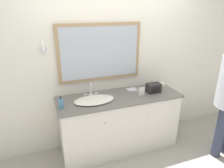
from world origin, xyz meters
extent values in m
plane|color=#9E998E|center=(0.00, 0.00, 0.00)|extent=(14.00, 14.00, 0.00)
cube|color=silver|center=(0.00, 0.66, 1.27)|extent=(8.00, 0.06, 2.55)
cube|color=#997A56|center=(-0.19, 0.61, 1.45)|extent=(1.20, 0.04, 0.80)
cube|color=#9EA8B2|center=(-0.19, 0.59, 1.45)|extent=(1.11, 0.01, 0.71)
cylinder|color=silver|center=(-0.94, 0.62, 1.54)|extent=(0.09, 0.01, 0.09)
cylinder|color=silver|center=(-0.94, 0.57, 1.54)|extent=(0.02, 0.10, 0.02)
cylinder|color=white|center=(-0.94, 0.52, 1.61)|extent=(0.02, 0.02, 0.14)
cube|color=beige|center=(0.00, 0.33, 0.42)|extent=(1.71, 0.56, 0.83)
cube|color=#66605B|center=(0.00, 0.33, 0.85)|extent=(1.76, 0.59, 0.03)
sphere|color=silver|center=(-0.31, 0.04, 0.65)|extent=(0.02, 0.02, 0.02)
sphere|color=silver|center=(0.31, 0.04, 0.65)|extent=(0.02, 0.02, 0.02)
ellipsoid|color=silver|center=(-0.38, 0.30, 0.88)|extent=(0.54, 0.33, 0.03)
cylinder|color=silver|center=(-0.38, 0.49, 0.88)|extent=(0.06, 0.06, 0.03)
cylinder|color=silver|center=(-0.38, 0.49, 0.97)|extent=(0.02, 0.02, 0.16)
cylinder|color=silver|center=(-0.38, 0.45, 1.05)|extent=(0.02, 0.07, 0.02)
cylinder|color=white|center=(-0.45, 0.49, 0.89)|extent=(0.06, 0.02, 0.02)
cylinder|color=white|center=(-0.30, 0.49, 0.89)|extent=(0.06, 0.02, 0.02)
cylinder|color=teal|center=(-0.82, 0.25, 0.93)|extent=(0.06, 0.06, 0.13)
cylinder|color=black|center=(-0.82, 0.25, 1.01)|extent=(0.02, 0.02, 0.04)
cube|color=black|center=(-0.82, 0.24, 1.02)|extent=(0.02, 0.03, 0.01)
cube|color=black|center=(0.52, 0.30, 0.93)|extent=(0.21, 0.13, 0.14)
cube|color=black|center=(0.52, 0.24, 0.93)|extent=(0.15, 0.01, 0.09)
cube|color=#B2B2B7|center=(0.29, 0.23, 0.93)|extent=(0.09, 0.01, 0.14)
cube|color=beige|center=(0.29, 0.22, 0.93)|extent=(0.07, 0.00, 0.10)
cube|color=silver|center=(0.73, 0.49, 0.88)|extent=(0.19, 0.11, 0.04)
cube|color=silver|center=(0.27, 0.49, 0.87)|extent=(0.15, 0.13, 0.01)
cylinder|color=#33384C|center=(1.26, -0.33, 0.39)|extent=(0.13, 0.13, 0.78)
camera|label=1|loc=(-0.98, -2.05, 2.03)|focal=32.00mm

